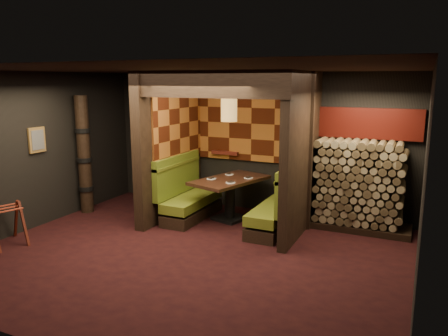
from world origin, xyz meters
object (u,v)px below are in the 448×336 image
dining_table (230,191)px  luggage_rack (6,222)px  booth_bench_right (279,209)px  firewood_stack (363,186)px  booth_bench_left (188,198)px  totem_column (84,156)px  pendant_lamp (229,109)px

dining_table → luggage_rack: 3.96m
booth_bench_right → luggage_rack: bearing=-146.8°
dining_table → firewood_stack: bearing=11.3°
booth_bench_left → totem_column: 2.30m
firewood_stack → booth_bench_left: bearing=-167.8°
totem_column → luggage_rack: bearing=-87.7°
totem_column → firewood_stack: 5.49m
totem_column → booth_bench_right: bearing=7.9°
booth_bench_left → booth_bench_right: size_ratio=1.00×
dining_table → totem_column: bearing=-165.3°
booth_bench_left → dining_table: bearing=14.7°
booth_bench_left → totem_column: totem_column is taller
luggage_rack → dining_table: bearing=44.3°
booth_bench_right → luggage_rack: size_ratio=1.95×
booth_bench_left → dining_table: booth_bench_left is taller
booth_bench_right → firewood_stack: bearing=27.3°
booth_bench_right → firewood_stack: 1.58m
dining_table → luggage_rack: size_ratio=2.12×
pendant_lamp → luggage_rack: pendant_lamp is taller
dining_table → totem_column: (-2.91, -0.77, 0.60)m
booth_bench_left → pendant_lamp: (0.83, 0.17, 1.76)m
booth_bench_left → luggage_rack: bearing=-128.2°
booth_bench_right → luggage_rack: booth_bench_right is taller
pendant_lamp → totem_column: pendant_lamp is taller
pendant_lamp → luggage_rack: bearing=-136.2°
booth_bench_left → totem_column: bearing=-165.2°
luggage_rack → booth_bench_right: bearing=33.2°
pendant_lamp → firewood_stack: 2.82m
luggage_rack → booth_bench_left: bearing=51.8°
booth_bench_right → pendant_lamp: 2.07m
booth_bench_right → totem_column: (-3.98, -0.55, 0.79)m
luggage_rack → pendant_lamp: bearing=43.8°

